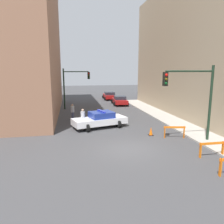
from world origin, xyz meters
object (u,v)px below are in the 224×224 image
object	(u,v)px
traffic_light_far	(73,83)
barrier_back	(174,130)
parked_car_mid	(109,96)
barrier_mid	(212,147)
pedestrian_crossing	(83,118)
pedestrian_corner	(73,112)
police_car	(100,119)
parked_car_near	(120,100)
traffic_light_near	(196,92)
traffic_cone	(151,131)

from	to	relation	value
traffic_light_far	barrier_back	distance (m)	16.22
parked_car_mid	barrier_mid	distance (m)	26.32
pedestrian_crossing	pedestrian_corner	size ratio (longest dim) A/B	1.00
traffic_light_far	police_car	distance (m)	10.75
parked_car_near	barrier_back	distance (m)	16.38
traffic_light_near	traffic_light_far	xyz separation A→B (m)	(-8.03, 15.37, -0.13)
traffic_light_far	pedestrian_corner	world-z (taller)	traffic_light_far
pedestrian_crossing	pedestrian_corner	world-z (taller)	same
pedestrian_crossing	traffic_cone	size ratio (longest dim) A/B	2.53
pedestrian_crossing	pedestrian_corner	xyz separation A→B (m)	(-0.85, 3.03, 0.00)
barrier_mid	traffic_cone	distance (m)	5.14
parked_car_mid	barrier_mid	world-z (taller)	parked_car_mid
police_car	barrier_mid	world-z (taller)	police_car
traffic_light_near	parked_car_mid	xyz separation A→B (m)	(-1.72, 23.62, -2.86)
barrier_mid	barrier_back	size ratio (longest dim) A/B	1.01
pedestrian_corner	barrier_back	xyz separation A→B (m)	(7.36, -7.45, -0.24)
traffic_cone	parked_car_near	bearing A→B (deg)	86.34
pedestrian_corner	traffic_cone	world-z (taller)	pedestrian_corner
pedestrian_crossing	parked_car_near	bearing A→B (deg)	-125.01
barrier_back	parked_car_near	bearing A→B (deg)	91.68
police_car	parked_car_mid	size ratio (longest dim) A/B	1.16
traffic_light_near	police_car	world-z (taller)	traffic_light_near
barrier_mid	barrier_back	xyz separation A→B (m)	(-0.46, 3.77, 0.00)
police_car	parked_car_mid	xyz separation A→B (m)	(4.12, 18.42, -0.05)
traffic_light_near	pedestrian_crossing	bearing A→B (deg)	142.97
traffic_light_near	barrier_back	bearing A→B (deg)	126.50
parked_car_mid	pedestrian_crossing	size ratio (longest dim) A/B	2.62
parked_car_mid	traffic_light_near	bearing A→B (deg)	-84.38
police_car	parked_car_near	distance (m)	13.10
traffic_light_far	police_car	world-z (taller)	traffic_light_far
traffic_light_far	parked_car_mid	distance (m)	10.73
traffic_light_far	parked_car_near	bearing A→B (deg)	17.38
police_car	pedestrian_corner	size ratio (longest dim) A/B	3.03
traffic_light_far	barrier_mid	size ratio (longest dim) A/B	3.25
parked_car_near	parked_car_mid	world-z (taller)	same
parked_car_mid	pedestrian_corner	size ratio (longest dim) A/B	2.62
parked_car_mid	police_car	bearing A→B (deg)	-101.15
pedestrian_crossing	traffic_light_near	bearing A→B (deg)	134.71
pedestrian_crossing	barrier_back	bearing A→B (deg)	137.56
police_car	traffic_cone	distance (m)	4.74
parked_car_near	pedestrian_crossing	xyz separation A→B (m)	(-6.03, -11.95, 0.19)
police_car	parked_car_near	world-z (taller)	police_car
pedestrian_crossing	pedestrian_corner	distance (m)	3.15
traffic_light_near	barrier_mid	xyz separation A→B (m)	(-0.36, -2.67, -2.91)
traffic_light_far	barrier_back	size ratio (longest dim) A/B	3.29
traffic_light_near	pedestrian_crossing	distance (m)	9.56
barrier_back	traffic_cone	bearing A→B (deg)	146.16
traffic_light_far	barrier_back	xyz separation A→B (m)	(7.21, -14.26, -2.78)
parked_car_mid	traffic_cone	world-z (taller)	parked_car_mid
traffic_light_far	barrier_back	bearing A→B (deg)	-63.18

